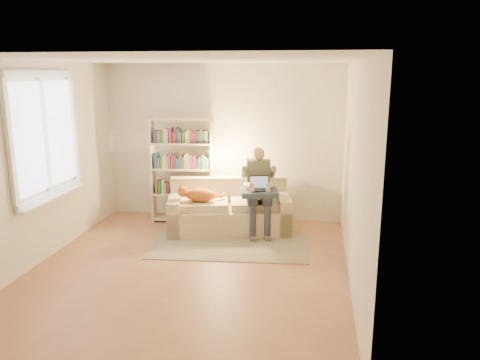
% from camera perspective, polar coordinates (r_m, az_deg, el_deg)
% --- Properties ---
extents(floor, '(4.50, 4.50, 0.00)m').
position_cam_1_polar(floor, '(6.14, -6.18, -10.68)').
color(floor, '#955F44').
rests_on(floor, ground).
extents(ceiling, '(4.00, 4.50, 0.02)m').
position_cam_1_polar(ceiling, '(5.62, -6.85, 14.36)').
color(ceiling, white).
rests_on(ceiling, wall_back).
extents(wall_left, '(0.02, 4.50, 2.60)m').
position_cam_1_polar(wall_left, '(6.57, -23.55, 1.76)').
color(wall_left, silver).
rests_on(wall_left, floor).
extents(wall_right, '(0.02, 4.50, 2.60)m').
position_cam_1_polar(wall_right, '(5.55, 13.81, 0.57)').
color(wall_right, silver).
rests_on(wall_right, floor).
extents(wall_back, '(4.00, 0.02, 2.60)m').
position_cam_1_polar(wall_back, '(7.90, -2.08, 4.59)').
color(wall_back, silver).
rests_on(wall_back, floor).
extents(wall_front, '(4.00, 0.02, 2.60)m').
position_cam_1_polar(wall_front, '(3.70, -15.97, -5.80)').
color(wall_front, silver).
rests_on(wall_front, floor).
extents(window, '(0.12, 1.52, 1.69)m').
position_cam_1_polar(window, '(6.69, -22.31, 2.72)').
color(window, white).
rests_on(window, wall_left).
extents(sofa, '(2.02, 1.22, 0.80)m').
position_cam_1_polar(sofa, '(7.43, -1.32, -3.95)').
color(sofa, '#C9B58E').
rests_on(sofa, floor).
extents(person, '(0.47, 0.64, 1.33)m').
position_cam_1_polar(person, '(7.19, 2.28, -0.71)').
color(person, slate).
rests_on(person, sofa).
extents(cat, '(0.68, 0.35, 0.26)m').
position_cam_1_polar(cat, '(7.22, -4.96, -1.77)').
color(cat, orange).
rests_on(cat, sofa).
extents(blanket, '(0.63, 0.55, 0.08)m').
position_cam_1_polar(blanket, '(7.08, 2.03, -1.52)').
color(blanket, '#2B3A4C').
rests_on(blanket, person).
extents(laptop, '(0.35, 0.31, 0.26)m').
position_cam_1_polar(laptop, '(7.07, 2.03, -0.78)').
color(laptop, black).
rests_on(laptop, blanket).
extents(bookshelf, '(1.18, 0.36, 1.75)m').
position_cam_1_polar(bookshelf, '(7.76, -7.03, 1.86)').
color(bookshelf, beige).
rests_on(bookshelf, floor).
extents(rug, '(2.34, 1.51, 0.01)m').
position_cam_1_polar(rug, '(6.90, -1.24, -7.79)').
color(rug, gray).
rests_on(rug, floor).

